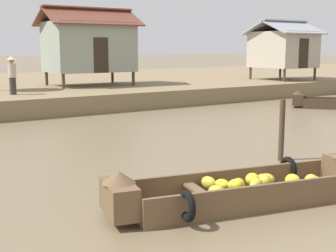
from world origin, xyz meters
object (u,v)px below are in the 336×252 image
(stilt_house_mid_left, at_px, (89,46))
(banana_boat, at_px, (245,189))
(vendor_person, at_px, (12,73))
(stilt_house_mid_right, at_px, (283,49))
(mooring_post, at_px, (282,130))

(stilt_house_mid_left, bearing_deg, banana_boat, -104.75)
(banana_boat, height_order, vendor_person, vendor_person)
(banana_boat, distance_m, stilt_house_mid_right, 22.56)
(stilt_house_mid_right, bearing_deg, vendor_person, -178.97)
(banana_boat, distance_m, stilt_house_mid_left, 18.21)
(stilt_house_mid_left, bearing_deg, vendor_person, -149.73)
(stilt_house_mid_left, height_order, vendor_person, stilt_house_mid_left)
(vendor_person, xyz_separation_m, mooring_post, (3.36, -12.56, -0.96))
(stilt_house_mid_left, xyz_separation_m, stilt_house_mid_right, (12.19, -2.55, -0.16))
(stilt_house_mid_right, distance_m, mooring_post, 18.92)
(banana_boat, xyz_separation_m, vendor_person, (-0.30, 14.56, 1.45))
(stilt_house_mid_left, distance_m, stilt_house_mid_right, 12.46)
(vendor_person, relative_size, mooring_post, 1.06)
(banana_boat, distance_m, vendor_person, 14.64)
(stilt_house_mid_left, relative_size, vendor_person, 3.06)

